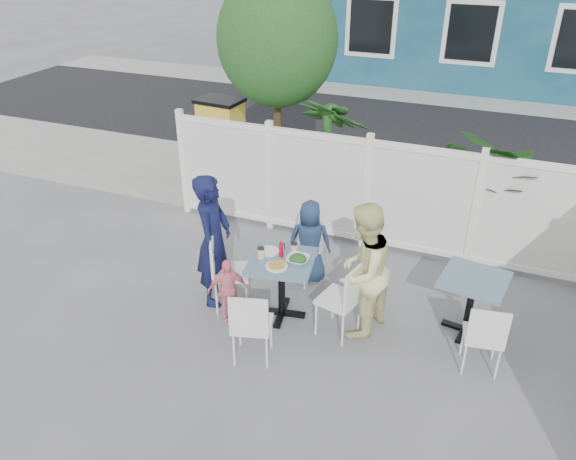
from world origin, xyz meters
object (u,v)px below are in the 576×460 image
at_px(spare_table, 472,291).
at_px(chair_left, 224,266).
at_px(chair_back, 306,244).
at_px(man, 214,240).
at_px(utility_cabinet, 222,139).
at_px(woman, 362,271).
at_px(chair_right, 345,295).
at_px(toddler, 227,290).
at_px(boy, 310,242).
at_px(chair_near, 251,322).
at_px(main_table, 282,273).

xyz_separation_m(spare_table, chair_left, (-2.78, -0.56, -0.00)).
height_order(chair_back, man, man).
bearing_deg(utility_cabinet, woman, -39.64).
distance_m(chair_right, man, 1.68).
bearing_deg(woman, chair_left, -70.25).
distance_m(spare_table, woman, 1.25).
bearing_deg(toddler, boy, 25.94).
distance_m(chair_near, man, 1.28).
distance_m(main_table, man, 0.90).
bearing_deg(chair_near, utility_cabinet, 105.62).
bearing_deg(main_table, utility_cabinet, 126.50).
bearing_deg(chair_left, man, -139.57).
bearing_deg(toddler, chair_back, 29.01).
relative_size(spare_table, chair_near, 0.88).
distance_m(utility_cabinet, chair_right, 4.99).
distance_m(chair_left, toddler, 0.32).
distance_m(chair_back, chair_near, 1.73).
bearing_deg(toddler, spare_table, -19.47).
distance_m(chair_back, man, 1.25).
xyz_separation_m(utility_cabinet, chair_left, (1.92, -3.62, -0.11)).
relative_size(utility_cabinet, toddler, 1.67).
bearing_deg(chair_near, woman, 30.76).
distance_m(man, toddler, 0.61).
xyz_separation_m(man, toddler, (0.31, -0.30, -0.43)).
height_order(chair_back, chair_near, chair_near).
bearing_deg(spare_table, toddler, -163.25).
relative_size(chair_right, chair_near, 1.05).
bearing_deg(man, chair_right, -103.40).
bearing_deg(main_table, woman, 4.06).
distance_m(utility_cabinet, toddler, 4.38).
bearing_deg(main_table, chair_near, -89.02).
relative_size(chair_back, man, 0.51).
xyz_separation_m(chair_back, boy, (0.06, -0.02, 0.06)).
bearing_deg(boy, chair_near, 70.60).
distance_m(chair_left, man, 0.33).
height_order(chair_right, man, man).
distance_m(chair_left, woman, 1.64).
distance_m(woman, toddler, 1.57).
xyz_separation_m(chair_left, man, (-0.16, 0.08, 0.27)).
distance_m(chair_near, toddler, 0.81).
distance_m(utility_cabinet, spare_table, 5.60).
height_order(chair_near, woman, woman).
xyz_separation_m(chair_right, toddler, (-1.34, -0.21, -0.15)).
xyz_separation_m(man, boy, (0.91, 0.83, -0.27)).
relative_size(chair_near, toddler, 1.11).
height_order(main_table, chair_right, chair_right).
bearing_deg(chair_back, utility_cabinet, -28.78).
height_order(chair_left, chair_back, chair_left).
bearing_deg(man, woman, -98.19).
bearing_deg(chair_right, chair_back, 54.04).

